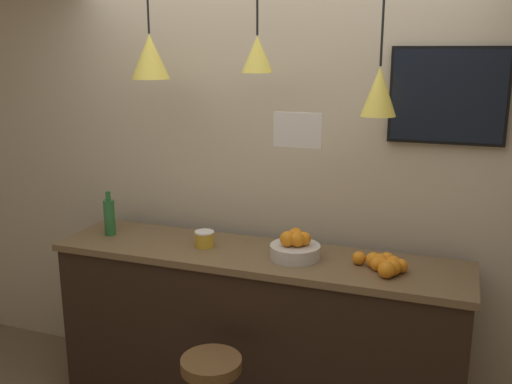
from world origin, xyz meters
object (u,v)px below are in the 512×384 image
(spread_jar, at_px, (204,239))
(mounted_tv, at_px, (448,96))
(fruit_bowl, at_px, (295,248))
(juice_bottle, at_px, (109,216))

(spread_jar, distance_m, mounted_tv, 1.54)
(fruit_bowl, distance_m, spread_jar, 0.54)
(mounted_tv, bearing_deg, fruit_bowl, -154.99)
(fruit_bowl, height_order, mounted_tv, mounted_tv)
(fruit_bowl, distance_m, juice_bottle, 1.18)
(fruit_bowl, relative_size, mounted_tv, 0.46)
(fruit_bowl, relative_size, spread_jar, 2.45)
(mounted_tv, bearing_deg, juice_bottle, -170.03)
(mounted_tv, bearing_deg, spread_jar, -165.18)
(juice_bottle, height_order, spread_jar, juice_bottle)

